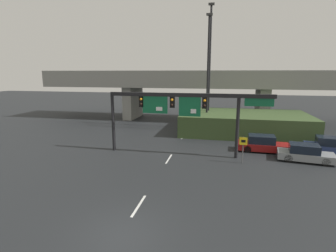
{
  "coord_description": "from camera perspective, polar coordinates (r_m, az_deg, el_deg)",
  "views": [
    {
      "loc": [
        4.25,
        -9.99,
        7.1
      ],
      "look_at": [
        0.0,
        10.19,
        2.89
      ],
      "focal_mm": 28.0,
      "sensor_mm": 36.0,
      "label": 1
    }
  ],
  "objects": [
    {
      "name": "ground_plane",
      "position": [
        12.97,
        -10.05,
        -21.83
      ],
      "size": [
        160.0,
        160.0,
        0.0
      ],
      "primitive_type": "plane",
      "color": "black"
    },
    {
      "name": "lane_markings",
      "position": [
        25.89,
        2.0,
        -4.36
      ],
      "size": [
        0.14,
        42.63,
        0.01
      ],
      "color": "silver",
      "rests_on": "ground"
    },
    {
      "name": "signal_gantry",
      "position": [
        22.39,
        3.04,
        4.48
      ],
      "size": [
        14.03,
        0.44,
        5.41
      ],
      "color": "black",
      "rests_on": "ground"
    },
    {
      "name": "speed_limit_sign",
      "position": [
        21.5,
        16.02,
        -4.21
      ],
      "size": [
        0.6,
        0.11,
        2.18
      ],
      "color": "#4C4C4C",
      "rests_on": "ground"
    },
    {
      "name": "highway_light_pole_near",
      "position": [
        31.64,
        8.67,
        11.59
      ],
      "size": [
        0.7,
        0.36,
        13.63
      ],
      "color": "black",
      "rests_on": "ground"
    },
    {
      "name": "highway_light_pole_far",
      "position": [
        33.39,
        9.05,
        12.85
      ],
      "size": [
        0.7,
        0.36,
        15.12
      ],
      "color": "black",
      "rests_on": "ground"
    },
    {
      "name": "overpass_bridge",
      "position": [
        39.74,
        5.82,
        8.92
      ],
      "size": [
        46.04,
        7.31,
        7.38
      ],
      "color": "gray",
      "rests_on": "ground"
    },
    {
      "name": "grass_embankment",
      "position": [
        32.54,
        16.17,
        0.63
      ],
      "size": [
        14.58,
        8.64,
        2.38
      ],
      "color": "#384C28",
      "rests_on": "ground"
    },
    {
      "name": "parked_sedan_near_right",
      "position": [
        25.51,
        19.88,
        -3.71
      ],
      "size": [
        4.5,
        1.96,
        1.5
      ],
      "rotation": [
        0.0,
        0.0,
        -0.05
      ],
      "color": "maroon",
      "rests_on": "ground"
    },
    {
      "name": "parked_sedan_mid_right",
      "position": [
        24.15,
        27.69,
        -5.29
      ],
      "size": [
        4.47,
        2.35,
        1.41
      ],
      "rotation": [
        0.0,
        0.0,
        -0.14
      ],
      "color": "gray",
      "rests_on": "ground"
    },
    {
      "name": "parked_sedan_far_right",
      "position": [
        27.51,
        32.17,
        -3.75
      ],
      "size": [
        4.83,
        2.51,
        1.49
      ],
      "rotation": [
        0.0,
        0.0,
        -0.17
      ],
      "color": "navy",
      "rests_on": "ground"
    }
  ]
}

